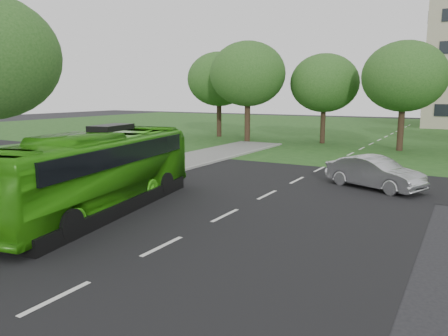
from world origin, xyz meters
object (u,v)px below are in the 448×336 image
Objects in this scene: tree_park_c at (404,77)px; tree_park_a at (248,74)px; bus at (97,172)px; sedan at (374,173)px; tree_park_b at (324,83)px; tree_park_f at (219,79)px.

tree_park_a is at bearing -178.14° from tree_park_c.
tree_park_c is 0.78× the size of bus.
tree_park_b is at bearing 47.28° from sedan.
tree_park_a is 1.15× the size of tree_park_b.
sedan is (20.07, -19.08, -5.38)m from tree_park_f.
tree_park_a reaches higher than sedan.
tree_park_a reaches higher than tree_park_b.
bus is at bearing 160.97° from sedan.
tree_park_b is 1.71× the size of sedan.
tree_park_a is 1.05× the size of tree_park_f.
tree_park_f is 28.21m from sedan.
tree_park_a is at bearing -33.45° from tree_park_f.
tree_park_b is 7.51m from tree_park_c.
sedan is (8.90, 9.87, -0.79)m from bus.
tree_park_b is at bearing 78.17° from bus.
bus is at bearing -91.36° from tree_park_b.
tree_park_c reaches higher than sedan.
tree_park_a is 0.84× the size of bus.
bus reaches higher than sedan.
tree_park_f reaches higher than bus.
sedan is at bearing -43.55° from tree_park_f.
tree_park_a is at bearing 66.61° from sedan.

